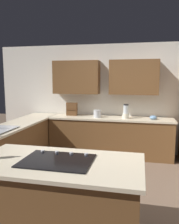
{
  "coord_description": "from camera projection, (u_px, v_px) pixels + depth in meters",
  "views": [
    {
      "loc": [
        -0.57,
        3.5,
        1.78
      ],
      "look_at": [
        0.4,
        -0.84,
        1.14
      ],
      "focal_mm": 36.98,
      "sensor_mm": 36.0,
      "label": 1
    }
  ],
  "objects": [
    {
      "name": "ground_plane",
      "position": [
        102.0,
        189.0,
        3.75
      ],
      "size": [
        14.0,
        14.0,
        0.0
      ],
      "primitive_type": "plane",
      "color": "brown"
    },
    {
      "name": "island_base",
      "position": [
        58.0,
        202.0,
        2.56
      ],
      "size": [
        1.77,
        0.88,
        0.86
      ],
      "primitive_type": "cube",
      "color": "brown",
      "rests_on": "ground"
    },
    {
      "name": "countertop_back",
      "position": [
        110.0,
        118.0,
        5.31
      ],
      "size": [
        2.84,
        0.64,
        0.04
      ],
      "primitive_type": "cube",
      "color": "beige",
      "rests_on": "lower_cabinets_back"
    },
    {
      "name": "cooktop",
      "position": [
        57.0,
        160.0,
        2.5
      ],
      "size": [
        0.76,
        0.56,
        0.03
      ],
      "color": "black",
      "rests_on": "island_top"
    },
    {
      "name": "mixing_bowl",
      "position": [
        153.0,
        117.0,
        5.05
      ],
      "size": [
        0.16,
        0.16,
        0.09
      ],
      "primitive_type": "ellipsoid",
      "color": "#668CB2",
      "rests_on": "countertop_back"
    },
    {
      "name": "blender",
      "position": [
        126.0,
        112.0,
        5.17
      ],
      "size": [
        0.15,
        0.15,
        0.32
      ],
      "color": "beige",
      "rests_on": "countertop_back"
    },
    {
      "name": "spice_rack",
      "position": [
        72.0,
        109.0,
        5.57
      ],
      "size": [
        0.26,
        0.11,
        0.31
      ],
      "color": "brown",
      "rests_on": "countertop_back"
    },
    {
      "name": "countertop_side",
      "position": [
        16.0,
        125.0,
        4.55
      ],
      "size": [
        0.64,
        2.94,
        0.04
      ],
      "primitive_type": "cube",
      "color": "beige",
      "rests_on": "lower_cabinets_side"
    },
    {
      "name": "island_top",
      "position": [
        57.0,
        163.0,
        2.49
      ],
      "size": [
        1.85,
        0.96,
        0.04
      ],
      "primitive_type": "cube",
      "color": "beige",
      "rests_on": "island_base"
    },
    {
      "name": "wall_back",
      "position": [
        114.0,
        93.0,
        5.54
      ],
      "size": [
        6.0,
        0.44,
        2.6
      ],
      "color": "white",
      "rests_on": "ground"
    },
    {
      "name": "kettle",
      "position": [
        97.0,
        114.0,
        5.32
      ],
      "size": [
        0.17,
        0.17,
        0.17
      ],
      "primitive_type": "cylinder",
      "color": "#B7BABF",
      "rests_on": "countertop_back"
    },
    {
      "name": "lower_cabinets_side",
      "position": [
        17.0,
        147.0,
        4.62
      ],
      "size": [
        0.6,
        2.9,
        0.86
      ],
      "primitive_type": "cube",
      "color": "brown",
      "rests_on": "ground"
    },
    {
      "name": "lower_cabinets_back",
      "position": [
        110.0,
        137.0,
        5.38
      ],
      "size": [
        2.8,
        0.6,
        0.86
      ],
      "primitive_type": "cube",
      "color": "brown",
      "rests_on": "ground"
    }
  ]
}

